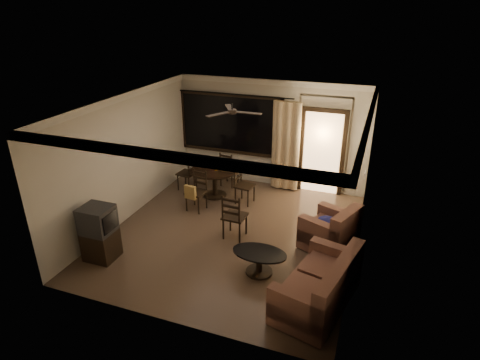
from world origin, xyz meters
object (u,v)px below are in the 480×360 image
at_px(dining_chair_south, 196,198).
at_px(tv_cabinet, 99,233).
at_px(sofa, 321,288).
at_px(dining_chair_north, 229,175).
at_px(armchair, 332,232).
at_px(dining_chair_west, 187,179).
at_px(side_chair, 235,224).
at_px(coffee_table, 259,259).
at_px(dining_chair_east, 244,192).
at_px(dining_table, 215,175).

height_order(dining_chair_south, tv_cabinet, tv_cabinet).
relative_size(tv_cabinet, sofa, 0.59).
xyz_separation_m(dining_chair_north, armchair, (3.01, -2.15, 0.10)).
height_order(dining_chair_west, dining_chair_north, same).
distance_m(dining_chair_south, side_chair, 1.52).
bearing_deg(tv_cabinet, coffee_table, 10.55).
height_order(sofa, coffee_table, sofa).
bearing_deg(dining_chair_west, dining_chair_south, 44.30).
relative_size(dining_chair_east, sofa, 0.51).
bearing_deg(tv_cabinet, dining_chair_south, 69.90).
bearing_deg(dining_table, coffee_table, -52.84).
height_order(dining_chair_west, dining_chair_south, same).
bearing_deg(side_chair, tv_cabinet, 38.69).
height_order(dining_chair_east, side_chair, side_chair).
relative_size(tv_cabinet, coffee_table, 1.09).
height_order(dining_chair_west, coffee_table, dining_chair_west).
bearing_deg(dining_chair_north, dining_chair_west, 41.23).
distance_m(dining_chair_east, tv_cabinet, 3.62).
xyz_separation_m(dining_chair_north, tv_cabinet, (-1.07, -3.97, 0.27)).
xyz_separation_m(dining_chair_west, coffee_table, (2.85, -2.77, 0.01)).
bearing_deg(tv_cabinet, armchair, 23.55).
distance_m(dining_chair_south, coffee_table, 2.79).
distance_m(dining_chair_north, armchair, 3.70).
bearing_deg(dining_chair_north, tv_cabinet, 82.51).
bearing_deg(dining_chair_north, armchair, 152.03).
distance_m(dining_chair_west, tv_cabinet, 3.36).
height_order(dining_table, dining_chair_east, dining_chair_east).
relative_size(dining_table, dining_chair_west, 1.23).
bearing_deg(armchair, dining_chair_south, -167.61).
relative_size(dining_chair_north, coffee_table, 0.95).
bearing_deg(sofa, dining_table, 148.62).
distance_m(dining_chair_south, tv_cabinet, 2.55).
distance_m(dining_chair_west, dining_chair_south, 1.20).
xyz_separation_m(dining_chair_south, dining_chair_north, (0.22, 1.58, -0.02)).
xyz_separation_m(dining_table, dining_chair_east, (0.83, -0.11, -0.29)).
bearing_deg(armchair, tv_cabinet, -133.57).
height_order(dining_chair_south, sofa, dining_chair_south).
xyz_separation_m(dining_chair_east, tv_cabinet, (-1.79, -3.13, 0.27)).
bearing_deg(dining_table, side_chair, -55.14).
bearing_deg(tv_cabinet, side_chair, 35.86).
bearing_deg(tv_cabinet, dining_table, 72.92).
distance_m(dining_chair_east, sofa, 3.87).
bearing_deg(dining_chair_east, dining_chair_west, 90.00).
height_order(dining_table, dining_chair_south, dining_chair_south).
bearing_deg(side_chair, dining_chair_east, -75.52).
relative_size(dining_chair_east, tv_cabinet, 0.87).
bearing_deg(dining_table, armchair, -24.49).
distance_m(sofa, armchair, 1.75).
bearing_deg(side_chair, coffee_table, 133.08).
height_order(tv_cabinet, armchair, tv_cabinet).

